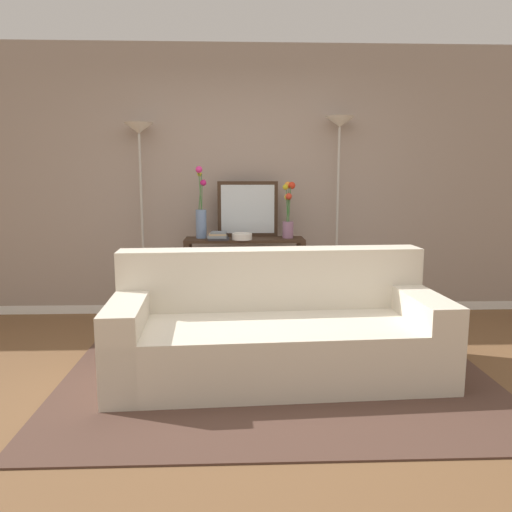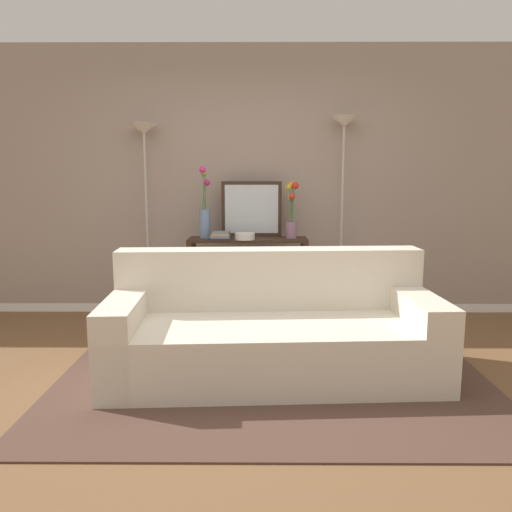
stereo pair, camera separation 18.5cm
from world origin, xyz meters
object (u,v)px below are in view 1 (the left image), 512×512
at_px(floor_lamp_left, 140,167).
at_px(wall_mirror, 248,209).
at_px(fruit_bowl, 242,236).
at_px(vase_tall_flowers, 201,215).
at_px(couch, 276,332).
at_px(floor_lamp_right, 339,161).
at_px(book_stack, 218,236).
at_px(vase_short_flowers, 288,213).
at_px(book_row_under_console, 216,315).
at_px(console_table, 245,265).

xyz_separation_m(floor_lamp_left, wall_mirror, (1.05, -0.00, -0.41)).
distance_m(wall_mirror, fruit_bowl, 0.35).
relative_size(floor_lamp_left, fruit_bowl, 10.01).
height_order(wall_mirror, vase_tall_flowers, vase_tall_flowers).
relative_size(couch, floor_lamp_right, 1.18).
height_order(floor_lamp_right, book_stack, floor_lamp_right).
relative_size(fruit_bowl, book_stack, 0.94).
height_order(wall_mirror, fruit_bowl, wall_mirror).
relative_size(vase_short_flowers, fruit_bowl, 2.83).
relative_size(floor_lamp_right, fruit_bowl, 10.36).
bearing_deg(couch, floor_lamp_right, 63.86).
bearing_deg(floor_lamp_right, book_row_under_console, -173.40).
bearing_deg(vase_short_flowers, book_stack, -170.44).
bearing_deg(fruit_bowl, console_table, 75.06).
bearing_deg(book_row_under_console, couch, -69.69).
height_order(vase_tall_flowers, vase_short_flowers, vase_tall_flowers).
relative_size(floor_lamp_left, wall_mirror, 3.23).
distance_m(vase_short_flowers, book_row_under_console, 1.25).
distance_m(console_table, vase_short_flowers, 0.67).
xyz_separation_m(console_table, floor_lamp_left, (-1.01, 0.14, 0.96)).
xyz_separation_m(wall_mirror, book_row_under_console, (-0.33, -0.14, -1.05)).
relative_size(couch, wall_mirror, 3.96).
relative_size(vase_short_flowers, book_stack, 2.67).
relative_size(couch, fruit_bowl, 12.25).
height_order(wall_mirror, book_stack, wall_mirror).
xyz_separation_m(fruit_bowl, book_stack, (-0.23, -0.00, 0.00)).
height_order(fruit_bowl, book_row_under_console, fruit_bowl).
bearing_deg(fruit_bowl, vase_tall_flowers, 161.40).
distance_m(floor_lamp_left, fruit_bowl, 1.21).
height_order(console_table, fruit_bowl, fruit_bowl).
relative_size(wall_mirror, vase_tall_flowers, 0.86).
distance_m(couch, floor_lamp_right, 2.09).
relative_size(vase_tall_flowers, book_stack, 3.39).
bearing_deg(vase_tall_flowers, wall_mirror, 13.84).
bearing_deg(book_row_under_console, console_table, 0.00).
bearing_deg(vase_tall_flowers, floor_lamp_left, 169.21).
relative_size(book_stack, book_row_under_console, 0.56).
bearing_deg(vase_tall_flowers, couch, -65.50).
height_order(floor_lamp_left, fruit_bowl, floor_lamp_left).
relative_size(console_table, fruit_bowl, 5.99).
height_order(vase_short_flowers, book_stack, vase_short_flowers).
relative_size(vase_tall_flowers, book_row_under_console, 1.88).
relative_size(floor_lamp_right, vase_tall_flowers, 2.89).
xyz_separation_m(couch, console_table, (-0.20, 1.35, 0.26)).
bearing_deg(console_table, book_row_under_console, 180.00).
relative_size(floor_lamp_right, wall_mirror, 3.35).
xyz_separation_m(floor_lamp_left, book_stack, (0.76, -0.25, -0.65)).
bearing_deg(book_stack, floor_lamp_right, 11.73).
height_order(floor_lamp_left, wall_mirror, floor_lamp_left).
relative_size(wall_mirror, book_stack, 2.92).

